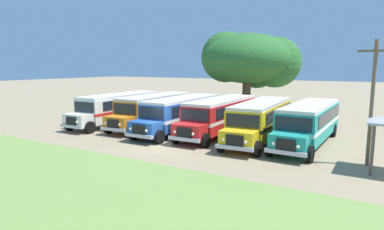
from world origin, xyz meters
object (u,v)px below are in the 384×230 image
object	(u,v)px
broad_shade_tree	(250,60)
parked_bus_slot_0	(119,107)
utility_pole	(372,100)
parked_bus_slot_1	(155,109)
parked_bus_slot_3	(220,114)
parked_bus_slot_4	(261,119)
parked_bus_slot_5	(309,121)
parked_bus_slot_2	(182,112)

from	to	relation	value
broad_shade_tree	parked_bus_slot_0	bearing A→B (deg)	-117.69
utility_pole	parked_bus_slot_1	bearing A→B (deg)	167.43
parked_bus_slot_0	parked_bus_slot_1	distance (m)	3.79
parked_bus_slot_0	parked_bus_slot_1	xyz separation A→B (m)	(3.71, 0.81, 0.00)
parked_bus_slot_3	parked_bus_slot_4	xyz separation A→B (m)	(3.61, -0.46, 0.00)
parked_bus_slot_1	parked_bus_slot_5	size ratio (longest dim) A/B	1.00
parked_bus_slot_2	broad_shade_tree	xyz separation A→B (m)	(0.50, 14.66, 4.63)
parked_bus_slot_0	parked_bus_slot_4	xyz separation A→B (m)	(14.07, 0.24, 0.00)
parked_bus_slot_2	parked_bus_slot_4	size ratio (longest dim) A/B	0.99
parked_bus_slot_2	utility_pole	bearing A→B (deg)	77.07
parked_bus_slot_1	utility_pole	size ratio (longest dim) A/B	1.58
parked_bus_slot_5	broad_shade_tree	world-z (taller)	broad_shade_tree
parked_bus_slot_5	broad_shade_tree	bearing A→B (deg)	-143.53
parked_bus_slot_4	broad_shade_tree	world-z (taller)	broad_shade_tree
parked_bus_slot_2	parked_bus_slot_5	bearing A→B (deg)	93.57
broad_shade_tree	parked_bus_slot_2	bearing A→B (deg)	-91.95
parked_bus_slot_5	broad_shade_tree	size ratio (longest dim) A/B	0.90
parked_bus_slot_2	parked_bus_slot_3	bearing A→B (deg)	101.67
parked_bus_slot_4	broad_shade_tree	size ratio (longest dim) A/B	0.90
parked_bus_slot_0	parked_bus_slot_4	distance (m)	14.07
parked_bus_slot_3	parked_bus_slot_4	world-z (taller)	same
parked_bus_slot_3	broad_shade_tree	world-z (taller)	broad_shade_tree
parked_bus_slot_0	parked_bus_slot_2	size ratio (longest dim) A/B	1.00
parked_bus_slot_1	broad_shade_tree	distance (m)	15.13
broad_shade_tree	parked_bus_slot_1	bearing A→B (deg)	-106.05
parked_bus_slot_1	parked_bus_slot_2	world-z (taller)	same
broad_shade_tree	parked_bus_slot_4	bearing A→B (deg)	-66.10
parked_bus_slot_1	parked_bus_slot_5	distance (m)	13.77
utility_pole	parked_bus_slot_0	bearing A→B (deg)	171.66
parked_bus_slot_0	utility_pole	world-z (taller)	utility_pole
parked_bus_slot_2	parked_bus_slot_3	distance (m)	3.35
parked_bus_slot_3	broad_shade_tree	bearing A→B (deg)	-169.81
broad_shade_tree	utility_pole	world-z (taller)	broad_shade_tree
parked_bus_slot_1	parked_bus_slot_5	xyz separation A→B (m)	(13.77, -0.08, 0.00)
parked_bus_slot_1	parked_bus_slot_4	bearing A→B (deg)	84.09
parked_bus_slot_0	parked_bus_slot_2	bearing A→B (deg)	88.10
parked_bus_slot_1	broad_shade_tree	xyz separation A→B (m)	(3.98, 13.84, 4.63)
parked_bus_slot_3	parked_bus_slot_0	bearing A→B (deg)	-87.23
parked_bus_slot_2	parked_bus_slot_5	world-z (taller)	same
parked_bus_slot_2	broad_shade_tree	size ratio (longest dim) A/B	0.89
parked_bus_slot_2	utility_pole	xyz separation A→B (m)	(14.22, -3.13, 2.11)
parked_bus_slot_1	parked_bus_slot_3	xyz separation A→B (m)	(6.75, -0.11, 0.00)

